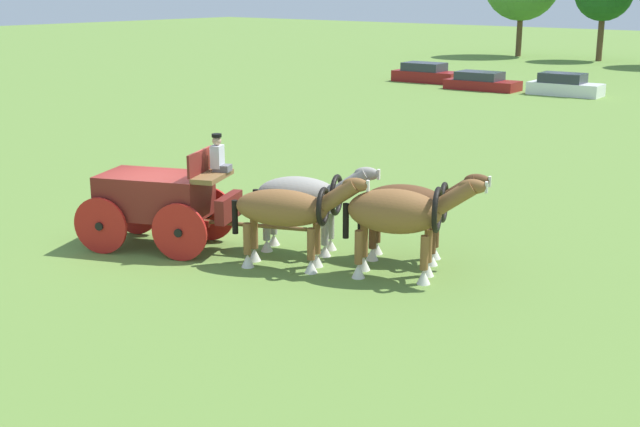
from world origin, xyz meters
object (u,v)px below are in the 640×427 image
at_px(parked_vehicle_b, 482,82).
at_px(draft_horse_lead_near, 411,206).
at_px(parked_vehicle_a, 426,74).
at_px(parked_vehicle_c, 564,86).
at_px(draft_horse_rear_near, 304,198).
at_px(draft_horse_rear_off, 288,211).
at_px(draft_horse_lead_off, 400,214).
at_px(show_wagon, 160,198).

bearing_deg(parked_vehicle_b, draft_horse_lead_near, -63.44).
distance_m(parked_vehicle_a, parked_vehicle_c, 10.14).
relative_size(draft_horse_rear_near, parked_vehicle_a, 0.66).
relative_size(draft_horse_lead_near, parked_vehicle_b, 0.63).
relative_size(draft_horse_rear_off, draft_horse_lead_off, 1.02).
bearing_deg(draft_horse_rear_near, draft_horse_lead_near, 23.97).
height_order(parked_vehicle_a, parked_vehicle_c, parked_vehicle_c).
xyz_separation_m(show_wagon, draft_horse_rear_off, (3.47, 0.83, 0.09)).
bearing_deg(show_wagon, parked_vehicle_b, 106.64).
height_order(parked_vehicle_a, parked_vehicle_b, parked_vehicle_a).
xyz_separation_m(draft_horse_rear_near, draft_horse_rear_off, (0.55, -1.18, 0.02)).
bearing_deg(draft_horse_lead_off, draft_horse_rear_off, -156.03).
height_order(show_wagon, draft_horse_rear_near, show_wagon).
height_order(draft_horse_rear_off, draft_horse_lead_off, draft_horse_lead_off).
bearing_deg(draft_horse_lead_off, parked_vehicle_a, 121.99).
distance_m(draft_horse_rear_off, draft_horse_lead_off, 2.58).
bearing_deg(draft_horse_lead_near, parked_vehicle_b, 116.56).
height_order(draft_horse_rear_near, draft_horse_rear_off, draft_horse_rear_off).
relative_size(parked_vehicle_b, parked_vehicle_c, 1.06).
height_order(draft_horse_rear_near, parked_vehicle_a, draft_horse_rear_near).
bearing_deg(parked_vehicle_b, show_wagon, -73.36).
bearing_deg(show_wagon, parked_vehicle_c, 98.30).
distance_m(draft_horse_lead_near, parked_vehicle_a, 38.38).
relative_size(draft_horse_lead_near, draft_horse_lead_off, 0.97).
relative_size(draft_horse_lead_off, parked_vehicle_b, 0.65).
xyz_separation_m(draft_horse_rear_near, parked_vehicle_c, (-8.00, 32.73, -0.76)).
distance_m(parked_vehicle_b, parked_vehicle_c, 5.15).
distance_m(draft_horse_rear_near, parked_vehicle_c, 33.70).
relative_size(draft_horse_lead_near, parked_vehicle_c, 0.68).
xyz_separation_m(draft_horse_rear_off, parked_vehicle_c, (-8.54, 33.91, -0.79)).
xyz_separation_m(draft_horse_rear_off, parked_vehicle_b, (-13.65, 33.22, -0.87)).
xyz_separation_m(show_wagon, parked_vehicle_c, (-5.07, 34.74, -0.70)).
distance_m(draft_horse_lead_off, parked_vehicle_a, 39.67).
height_order(draft_horse_rear_off, parked_vehicle_a, draft_horse_rear_off).
bearing_deg(draft_horse_rear_off, draft_horse_lead_off, 23.97).
bearing_deg(show_wagon, draft_horse_lead_off, 17.82).
xyz_separation_m(show_wagon, draft_horse_lead_near, (5.31, 3.07, 0.05)).
xyz_separation_m(draft_horse_lead_off, parked_vehicle_c, (-10.90, 32.86, -0.90)).
relative_size(draft_horse_rear_off, parked_vehicle_a, 0.67).
bearing_deg(draft_horse_lead_near, draft_horse_rear_near, -156.03).
distance_m(draft_horse_lead_near, draft_horse_lead_off, 1.31).
distance_m(show_wagon, parked_vehicle_a, 38.62).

